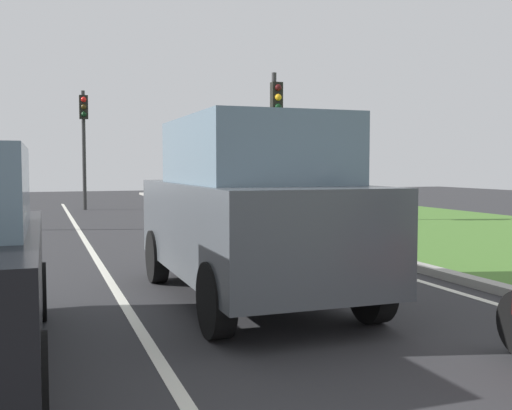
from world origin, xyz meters
name	(u,v)px	position (x,y,z in m)	size (l,w,h in m)	color
ground_plane	(127,249)	(0.00, 14.00, 0.00)	(60.00, 60.00, 0.00)	#2D2D30
lane_line_center	(91,251)	(-0.70, 14.00, 0.00)	(0.12, 32.00, 0.01)	silver
lane_line_right_edge	(289,242)	(3.60, 14.00, 0.00)	(0.12, 32.00, 0.01)	silver
grass_verge_right	(468,232)	(8.50, 14.00, 0.03)	(9.00, 48.00, 0.06)	#47752D
curb_right	(309,238)	(4.10, 14.00, 0.06)	(0.24, 48.00, 0.12)	#9E9B93
car_suv_ahead	(249,208)	(0.83, 8.72, 1.17)	(1.99, 4.51, 2.28)	#474C51
traffic_light_near_right	(275,122)	(4.96, 18.27, 2.99)	(0.32, 0.50, 4.46)	#2D2D2D
traffic_light_far_median	(84,129)	(0.00, 25.76, 3.14)	(0.32, 0.50, 4.60)	#2D2D2D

